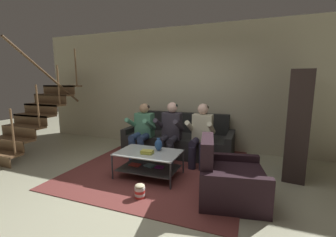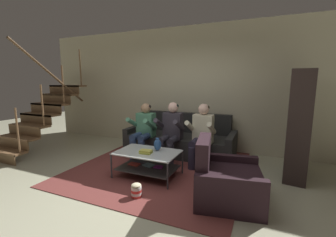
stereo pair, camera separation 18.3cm
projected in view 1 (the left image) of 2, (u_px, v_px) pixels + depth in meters
name	position (u px, v px, depth m)	size (l,w,h in m)	color
ground	(145.00, 189.00, 3.42)	(16.80, 16.80, 0.00)	#B7B697
back_partition	(189.00, 88.00, 5.45)	(8.40, 0.12, 2.90)	beige
staircase_run	(35.00, 114.00, 5.13)	(1.04, 2.03, 2.44)	brown
couch	(179.00, 140.00, 5.11)	(2.40, 0.95, 0.89)	#292A29
person_seated_left	(142.00, 128.00, 4.75)	(0.50, 0.58, 1.16)	navy
person_seated_middle	(170.00, 130.00, 4.53)	(0.50, 0.58, 1.20)	#2B2932
person_seated_right	(201.00, 132.00, 4.31)	(0.50, 0.58, 1.20)	#262234
coffee_table	(149.00, 160.00, 3.82)	(1.06, 0.68, 0.44)	#B7BFBE
area_rug	(164.00, 165.00, 4.39)	(3.00, 3.37, 0.01)	brown
vase	(158.00, 145.00, 3.86)	(0.13, 0.13, 0.22)	#2B5393
book_stack	(147.00, 152.00, 3.71)	(0.22, 0.18, 0.05)	#B4B744
bookshelf	(299.00, 131.00, 3.92)	(0.45, 1.03, 1.80)	#2D2220
armchair	(229.00, 180.00, 3.10)	(1.01, 1.08, 0.86)	black
popcorn_tub	(140.00, 191.00, 3.13)	(0.15, 0.15, 0.21)	red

